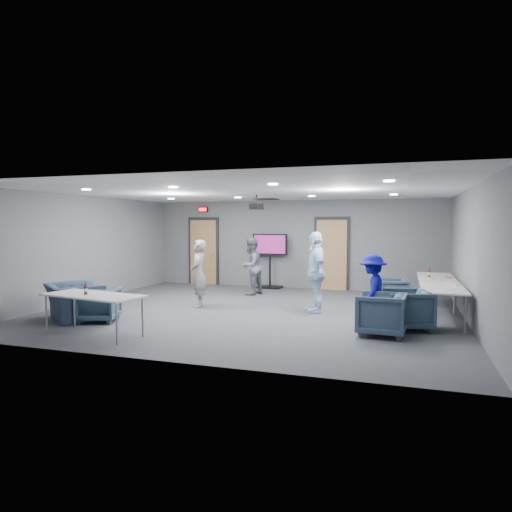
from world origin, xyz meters
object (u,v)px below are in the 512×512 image
(chair_front_b, at_px, (74,302))
(tv_stand, at_px, (270,257))
(person_c, at_px, (316,272))
(chair_front_a, at_px, (99,305))
(chair_right_c, at_px, (381,314))
(table_right_b, at_px, (442,289))
(table_front_left, at_px, (93,297))
(bottle_right, at_px, (429,273))
(person_b, at_px, (251,266))
(chair_right_b, at_px, (408,309))
(table_right_a, at_px, (436,278))
(bottle_front, at_px, (86,290))
(person_a, at_px, (199,274))
(projector, at_px, (257,206))
(chair_right_a, at_px, (393,292))
(person_d, at_px, (372,291))

(chair_front_b, xyz_separation_m, tv_stand, (2.54, 5.75, 0.58))
(person_c, relative_size, chair_front_a, 2.37)
(chair_right_c, xyz_separation_m, tv_stand, (-3.57, 5.18, 0.57))
(person_c, height_order, table_right_b, person_c)
(table_front_left, distance_m, bottle_right, 7.45)
(table_front_left, height_order, bottle_right, bottle_right)
(person_b, xyz_separation_m, chair_right_b, (4.15, -3.12, -0.42))
(chair_front_a, xyz_separation_m, chair_front_b, (-0.60, 0.00, 0.03))
(chair_front_a, xyz_separation_m, table_right_a, (6.61, 3.90, 0.34))
(table_front_left, relative_size, tv_stand, 1.17)
(tv_stand, bearing_deg, chair_front_b, -113.84)
(chair_right_b, distance_m, table_right_a, 2.80)
(bottle_front, bearing_deg, person_c, 44.25)
(person_a, bearing_deg, tv_stand, 147.65)
(person_a, xyz_separation_m, person_c, (2.78, 0.21, 0.10))
(chair_right_b, height_order, bottle_right, bottle_right)
(bottle_right, relative_size, projector, 0.60)
(chair_right_c, bearing_deg, bottle_right, 167.60)
(person_b, bearing_deg, table_front_left, 3.46)
(bottle_right, bearing_deg, person_a, -163.56)
(table_right_a, bearing_deg, person_a, 108.23)
(chair_front_b, bearing_deg, chair_front_a, -142.59)
(table_right_a, relative_size, bottle_front, 8.18)
(chair_right_a, relative_size, chair_front_b, 0.61)
(chair_right_c, relative_size, table_right_b, 0.43)
(chair_right_b, relative_size, chair_right_c, 1.00)
(bottle_front, bearing_deg, chair_right_b, 22.42)
(chair_front_a, distance_m, projector, 4.30)
(chair_right_a, xyz_separation_m, chair_right_c, (-0.13, -3.30, 0.06))
(person_a, relative_size, chair_front_a, 2.11)
(chair_right_a, bearing_deg, chair_front_a, -62.89)
(person_b, xyz_separation_m, tv_stand, (0.13, 1.44, 0.15))
(person_d, distance_m, table_right_a, 2.98)
(person_a, height_order, person_b, person_b)
(chair_right_c, distance_m, table_right_a, 3.52)
(chair_right_a, distance_m, table_right_a, 1.04)
(person_d, distance_m, projector, 3.73)
(table_front_left, bearing_deg, table_right_a, 49.01)
(person_d, distance_m, table_right_b, 1.52)
(chair_front_a, xyz_separation_m, table_right_b, (6.61, 2.00, 0.34))
(table_right_b, bearing_deg, table_front_left, 116.68)
(chair_right_a, relative_size, chair_right_b, 0.84)
(person_c, height_order, person_d, person_c)
(person_d, xyz_separation_m, chair_front_a, (-5.31, -1.22, -0.36))
(chair_front_b, xyz_separation_m, table_right_a, (7.21, 3.90, 0.32))
(bottle_front, xyz_separation_m, bottle_right, (5.92, 4.72, 0.00))
(chair_right_a, height_order, chair_front_b, chair_front_b)
(chair_front_b, bearing_deg, projector, -99.03)
(person_b, bearing_deg, person_d, 64.45)
(chair_right_a, bearing_deg, chair_right_b, -0.59)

